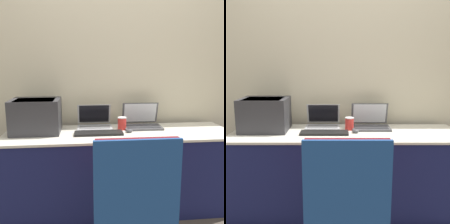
{
  "view_description": "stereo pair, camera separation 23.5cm",
  "coord_description": "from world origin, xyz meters",
  "views": [
    {
      "loc": [
        -0.31,
        -1.97,
        1.35
      ],
      "look_at": [
        -0.07,
        0.33,
        0.9
      ],
      "focal_mm": 42.0,
      "sensor_mm": 36.0,
      "label": 1
    },
    {
      "loc": [
        -0.07,
        -1.98,
        1.35
      ],
      "look_at": [
        -0.07,
        0.33,
        0.9
      ],
      "focal_mm": 42.0,
      "sensor_mm": 36.0,
      "label": 2
    }
  ],
  "objects": [
    {
      "name": "laptop_right",
      "position": [
        0.24,
        0.47,
        0.77
      ],
      "size": [
        0.36,
        0.29,
        0.23
      ],
      "color": "#4C4C51",
      "rests_on": "table"
    },
    {
      "name": "laptop_left",
      "position": [
        -0.22,
        0.49,
        0.77
      ],
      "size": [
        0.33,
        0.28,
        0.21
      ],
      "color": "#B7B7BC",
      "rests_on": "table"
    },
    {
      "name": "wall_back",
      "position": [
        0.0,
        0.71,
        1.3
      ],
      "size": [
        8.0,
        0.05,
        2.6
      ],
      "color": "beige",
      "rests_on": "ground_plane"
    },
    {
      "name": "table",
      "position": [
        0.0,
        0.3,
        0.36
      ],
      "size": [
        2.05,
        0.62,
        0.72
      ],
      "color": "#191E51",
      "rests_on": "ground_plane"
    },
    {
      "name": "ground_plane",
      "position": [
        0.0,
        0.0,
        0.0
      ],
      "size": [
        14.0,
        14.0,
        0.0
      ],
      "primitive_type": "plane",
      "color": "brown"
    },
    {
      "name": "coffee_cup",
      "position": [
        0.04,
        0.39,
        0.78
      ],
      "size": [
        0.08,
        0.08,
        0.12
      ],
      "color": "red",
      "rests_on": "table"
    },
    {
      "name": "mouse",
      "position": [
        0.08,
        0.27,
        0.74
      ],
      "size": [
        0.06,
        0.05,
        0.03
      ],
      "color": "#4C4C51",
      "rests_on": "table"
    },
    {
      "name": "printer",
      "position": [
        -0.74,
        0.37,
        0.89
      ],
      "size": [
        0.42,
        0.35,
        0.3
      ],
      "color": "#333338",
      "rests_on": "table"
    },
    {
      "name": "chair",
      "position": [
        -0.02,
        -0.51,
        0.57
      ],
      "size": [
        0.5,
        0.49,
        0.93
      ],
      "color": "maroon",
      "rests_on": "ground_plane"
    },
    {
      "name": "external_keyboard",
      "position": [
        -0.19,
        0.24,
        0.73
      ],
      "size": [
        0.42,
        0.14,
        0.02
      ],
      "color": "black",
      "rests_on": "table"
    }
  ]
}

